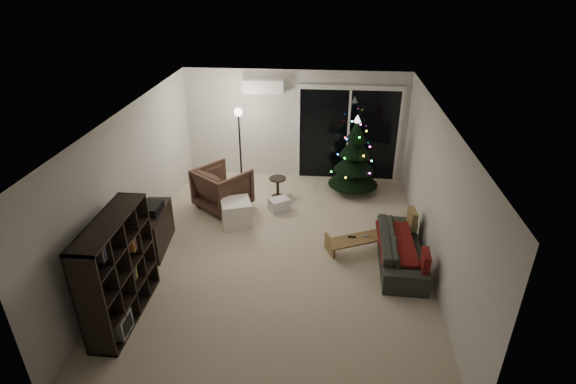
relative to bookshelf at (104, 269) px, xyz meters
The scene contains 18 objects.
room 4.23m from the bookshelf, 50.21° to the left, with size 6.50×7.51×2.60m.
bookshelf is the anchor object (origin of this frame).
media_cabinet 1.78m from the bookshelf, 90.00° to the left, with size 0.43×1.14×0.71m, color black.
stereo 1.72m from the bookshelf, 90.00° to the left, with size 0.36×0.43×0.15m, color black.
armchair 3.44m from the bookshelf, 74.96° to the left, with size 0.93×0.96×0.87m, color brown.
ottoman 3.00m from the bookshelf, 64.01° to the left, with size 0.55×0.55×0.50m, color white.
cardboard_box_a 3.23m from the bookshelf, 68.85° to the left, with size 0.38×0.29×0.27m, color white.
cardboard_box_b 3.90m from the bookshelf, 57.56° to the left, with size 0.39×0.29×0.27m, color white.
side_table 4.36m from the bookshelf, 62.98° to the left, with size 0.36×0.36×0.45m, color black.
floor_lamp 4.22m from the bookshelf, 74.32° to the left, with size 0.30×0.30×1.85m, color black.
sofa 4.64m from the bookshelf, 21.13° to the left, with size 1.83×0.72×0.54m, color black.
sofa_throw 4.53m from the bookshelf, 21.59° to the left, with size 0.57×1.32×0.04m, color maroon.
cushion_a 5.11m from the bookshelf, 26.94° to the left, with size 0.11×0.35×0.35m, color olive.
cushion_b 4.67m from the bookshelf, 12.54° to the left, with size 0.11×0.35×0.35m, color maroon.
coffee_table 4.10m from the bookshelf, 26.72° to the left, with size 1.10×0.38×0.35m, color olive, non-canonical shape.
remote_a 3.95m from the bookshelf, 27.70° to the left, with size 0.14×0.04×0.02m, color black.
remote_b 4.19m from the bookshelf, 26.71° to the left, with size 0.13×0.04×0.02m, color slate.
christmas_tree 5.56m from the bookshelf, 49.84° to the left, with size 1.09×1.09×1.76m, color black.
Camera 1 is at (0.73, -6.51, 4.56)m, focal length 28.00 mm.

